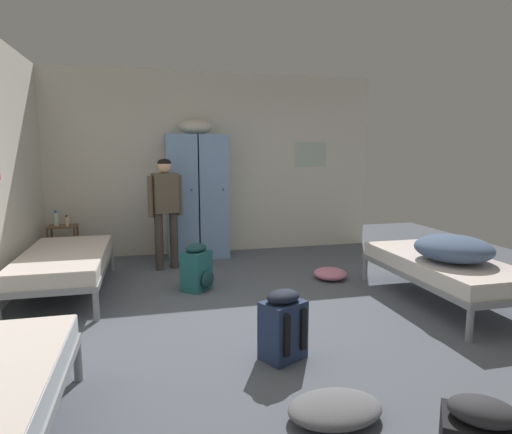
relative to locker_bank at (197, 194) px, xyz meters
The scene contains 14 objects.
ground_plane 2.87m from the locker_bank, 83.08° to the right, with size 9.48×9.48×0.00m, color #565B66.
room_backdrop 1.71m from the locker_bank, 128.95° to the right, with size 5.18×5.98×2.81m.
locker_bank is the anchor object (origin of this frame).
shelf_unit 2.01m from the locker_bank, behind, with size 0.38×0.30×0.57m.
bed_right 3.59m from the locker_bank, 49.32° to the right, with size 0.90×1.90×0.49m.
bed_left_rear 2.27m from the locker_bank, 139.03° to the right, with size 0.90×1.90×0.49m.
bedding_heap 3.66m from the locker_bank, 51.03° to the right, with size 0.75×0.80×0.26m.
person_traveler 0.80m from the locker_bank, 128.52° to the right, with size 0.46×0.27×1.50m.
water_bottle 2.01m from the locker_bank, behind, with size 0.07×0.07×0.22m.
lotion_bottle 1.87m from the locker_bank, behind, with size 0.05×0.05×0.15m.
backpack_teal 1.81m from the locker_bank, 96.71° to the right, with size 0.42×0.41×0.55m.
backpack_navy 3.58m from the locker_bank, 85.77° to the right, with size 0.39×0.41×0.55m.
clothes_pile_grey 4.43m from the locker_bank, 85.54° to the right, with size 0.59×0.42×0.13m.
clothes_pile_pink 2.37m from the locker_bank, 47.47° to the right, with size 0.41×0.43×0.14m.
Camera 1 is at (-1.03, -3.88, 1.60)m, focal length 30.49 mm.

